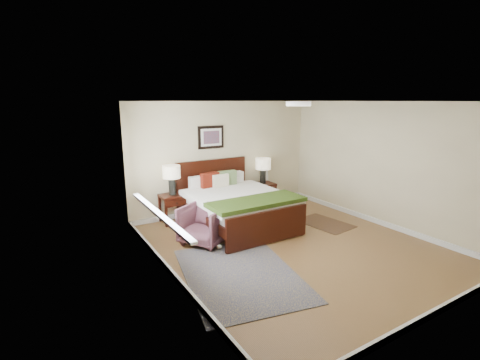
{
  "coord_description": "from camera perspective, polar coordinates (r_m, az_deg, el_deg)",
  "views": [
    {
      "loc": [
        -3.8,
        -4.41,
        2.51
      ],
      "look_at": [
        -0.48,
        1.03,
        1.05
      ],
      "focal_mm": 26.0,
      "sensor_mm": 36.0,
      "label": 1
    }
  ],
  "objects": [
    {
      "name": "left_wall",
      "position": [
        4.84,
        -11.64,
        -2.47
      ],
      "size": [
        0.04,
        5.0,
        2.5
      ],
      "primitive_type": "cube",
      "color": "beige",
      "rests_on": "ground"
    },
    {
      "name": "nightstand_right",
      "position": [
        8.45,
        3.79,
        -1.97
      ],
      "size": [
        0.56,
        0.42,
        0.55
      ],
      "color": "#341207",
      "rests_on": "ground"
    },
    {
      "name": "armchair",
      "position": [
        6.29,
        -5.81,
        -7.26
      ],
      "size": [
        1.05,
        1.04,
        0.7
      ],
      "primitive_type": "imported",
      "rotation": [
        0.0,
        0.0,
        -1.02
      ],
      "color": "brown",
      "rests_on": "ground"
    },
    {
      "name": "right_wall",
      "position": [
        7.59,
        22.21,
        2.39
      ],
      "size": [
        0.04,
        5.0,
        2.5
      ],
      "primitive_type": "cube",
      "color": "beige",
      "rests_on": "ground"
    },
    {
      "name": "rug_persian",
      "position": [
        5.33,
        -0.02,
        -15.14
      ],
      "size": [
        2.01,
        2.51,
        0.01
      ],
      "primitive_type": "cube",
      "rotation": [
        0.0,
        0.0,
        -0.2
      ],
      "color": "#0C123E",
      "rests_on": "ground"
    },
    {
      "name": "floor",
      "position": [
        6.34,
        8.73,
        -10.59
      ],
      "size": [
        5.0,
        5.0,
        0.0
      ],
      "primitive_type": "plane",
      "color": "brown",
      "rests_on": "ground"
    },
    {
      "name": "nightstand_left",
      "position": [
        7.37,
        -10.92,
        -3.33
      ],
      "size": [
        0.5,
        0.45,
        0.6
      ],
      "color": "#341207",
      "rests_on": "ground"
    },
    {
      "name": "wall_art",
      "position": [
        7.73,
        -4.78,
        7.01
      ],
      "size": [
        0.62,
        0.05,
        0.5
      ],
      "color": "black",
      "rests_on": "back_wall"
    },
    {
      "name": "lamp_left",
      "position": [
        7.26,
        -11.17,
        0.94
      ],
      "size": [
        0.36,
        0.36,
        0.61
      ],
      "color": "black",
      "rests_on": "nightstand_left"
    },
    {
      "name": "ceil_fixture",
      "position": [
        5.82,
        9.57,
        12.29
      ],
      "size": [
        0.44,
        0.44,
        0.08
      ],
      "color": "white",
      "rests_on": "ceiling"
    },
    {
      "name": "door",
      "position": [
        3.41,
        -0.83,
        -12.12
      ],
      "size": [
        0.06,
        1.0,
        2.18
      ],
      "color": "silver",
      "rests_on": "ground"
    },
    {
      "name": "back_wall",
      "position": [
        7.98,
        -2.56,
        3.82
      ],
      "size": [
        4.5,
        0.04,
        2.5
      ],
      "primitive_type": "cube",
      "color": "beige",
      "rests_on": "ground"
    },
    {
      "name": "bed",
      "position": [
        7.03,
        -0.68,
        -3.24
      ],
      "size": [
        1.84,
        2.23,
        1.2
      ],
      "color": "#341207",
      "rests_on": "ground"
    },
    {
      "name": "window",
      "position": [
        5.47,
        -13.68,
        0.57
      ],
      "size": [
        0.11,
        2.72,
        1.32
      ],
      "color": "silver",
      "rests_on": "left_wall"
    },
    {
      "name": "front_wall",
      "position": [
        4.43,
        30.62,
        -5.5
      ],
      "size": [
        4.5,
        0.04,
        2.5
      ],
      "primitive_type": "cube",
      "color": "beige",
      "rests_on": "ground"
    },
    {
      "name": "rug_navy",
      "position": [
        7.52,
        13.73,
        -6.92
      ],
      "size": [
        0.85,
        1.17,
        0.01
      ],
      "primitive_type": "cube",
      "rotation": [
        0.0,
        0.0,
        0.12
      ],
      "color": "black",
      "rests_on": "ground"
    },
    {
      "name": "lamp_right",
      "position": [
        8.32,
        3.81,
        2.34
      ],
      "size": [
        0.36,
        0.36,
        0.61
      ],
      "color": "black",
      "rests_on": "nightstand_right"
    },
    {
      "name": "ceiling",
      "position": [
        5.82,
        9.59,
        12.63
      ],
      "size": [
        4.5,
        5.0,
        0.02
      ],
      "primitive_type": "cube",
      "color": "white",
      "rests_on": "back_wall"
    }
  ]
}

